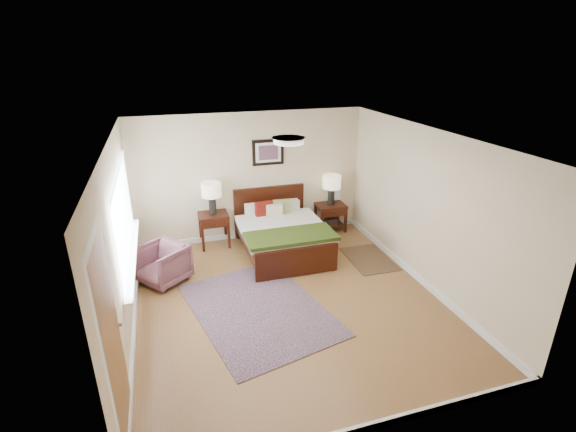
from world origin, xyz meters
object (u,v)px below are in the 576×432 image
at_px(nightstand_left, 214,220).
at_px(armchair, 162,264).
at_px(nightstand_right, 331,215).
at_px(lamp_left, 212,192).
at_px(rug_persian, 258,309).
at_px(lamp_right, 332,184).
at_px(bed, 281,230).

relative_size(nightstand_left, armchair, 0.93).
height_order(nightstand_left, nightstand_right, nightstand_left).
xyz_separation_m(lamp_left, rug_persian, (0.31, -2.37, -1.09)).
xyz_separation_m(lamp_right, rug_persian, (-2.12, -2.37, -1.02)).
xyz_separation_m(bed, nightstand_left, (-1.15, 0.67, 0.06)).
distance_m(lamp_left, lamp_right, 2.42).
bearing_deg(rug_persian, armchair, 123.65).
bearing_deg(rug_persian, nightstand_left, 84.54).
relative_size(bed, nightstand_right, 3.18).
bearing_deg(nightstand_left, armchair, -131.75).
relative_size(nightstand_right, armchair, 0.83).
xyz_separation_m(nightstand_left, lamp_right, (2.42, 0.02, 0.49)).
distance_m(lamp_left, rug_persian, 2.63).
xyz_separation_m(bed, nightstand_right, (1.27, 0.68, -0.11)).
height_order(nightstand_left, lamp_right, lamp_right).
height_order(lamp_right, rug_persian, lamp_right).
height_order(nightstand_right, lamp_left, lamp_left).
xyz_separation_m(nightstand_left, lamp_left, (0.00, 0.02, 0.56)).
bearing_deg(nightstand_left, bed, -30.11).
relative_size(nightstand_left, rug_persian, 0.27).
bearing_deg(rug_persian, lamp_left, 84.47).
xyz_separation_m(nightstand_left, nightstand_right, (2.42, 0.01, -0.17)).
distance_m(nightstand_left, lamp_right, 2.47).
bearing_deg(lamp_right, lamp_left, 180.00).
relative_size(bed, lamp_right, 3.07).
xyz_separation_m(nightstand_left, rug_persian, (0.31, -2.35, -0.52)).
distance_m(nightstand_right, armchair, 3.60).
bearing_deg(lamp_left, bed, -30.92).
height_order(lamp_left, armchair, lamp_left).
bearing_deg(bed, lamp_right, 28.59).
distance_m(nightstand_right, lamp_right, 0.66).
distance_m(lamp_left, armchair, 1.70).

